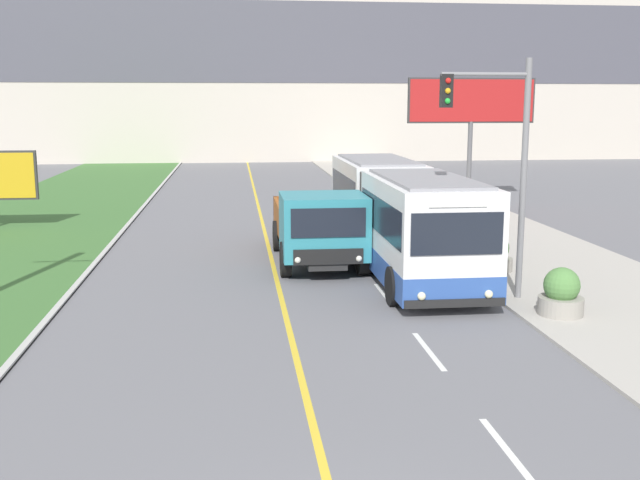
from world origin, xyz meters
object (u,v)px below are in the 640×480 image
object	(u,v)px
dump_truck	(320,229)
traffic_light_mast	(501,150)
planter_round_second	(494,255)
billboard_large	(471,105)
city_bus	(398,214)
planter_round_near	(561,294)

from	to	relation	value
dump_truck	traffic_light_mast	size ratio (longest dim) A/B	1.13
traffic_light_mast	planter_round_second	xyz separation A→B (m)	(1.07, 3.10, -3.32)
dump_truck	planter_round_second	xyz separation A→B (m)	(5.08, -1.44, -0.63)
billboard_large	city_bus	bearing A→B (deg)	-115.91
city_bus	traffic_light_mast	distance (m)	5.62
city_bus	dump_truck	bearing A→B (deg)	-171.78
planter_round_second	city_bus	bearing A→B (deg)	144.75
billboard_large	planter_round_second	world-z (taller)	billboard_large
planter_round_near	planter_round_second	distance (m)	4.75
dump_truck	billboard_large	size ratio (longest dim) A/B	1.07
city_bus	traffic_light_mast	bearing A→B (deg)	-73.20
planter_round_second	planter_round_near	bearing A→B (deg)	-90.43
dump_truck	billboard_large	distance (m)	17.40
dump_truck	traffic_light_mast	distance (m)	6.63
planter_round_near	planter_round_second	world-z (taller)	planter_round_near
city_bus	billboard_large	distance (m)	15.80
city_bus	dump_truck	xyz separation A→B (m)	(-2.53, -0.37, -0.36)
traffic_light_mast	planter_round_second	bearing A→B (deg)	70.90
dump_truck	traffic_light_mast	world-z (taller)	traffic_light_mast
billboard_large	planter_round_second	bearing A→B (deg)	-104.96
city_bus	billboard_large	size ratio (longest dim) A/B	1.98
dump_truck	planter_round_second	bearing A→B (deg)	-15.80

